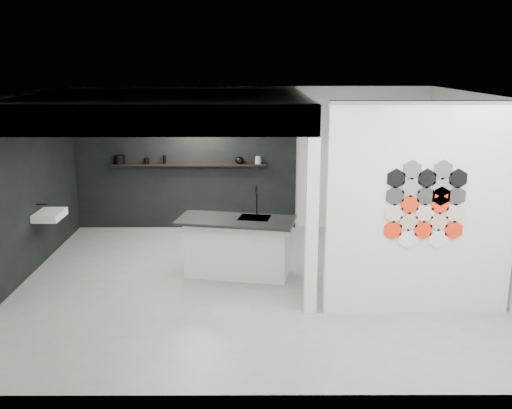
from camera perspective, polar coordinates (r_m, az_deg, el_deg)
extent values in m
cube|color=gray|center=(8.75, -0.65, -7.84)|extent=(7.00, 6.00, 0.01)
cube|color=silver|center=(7.66, 16.15, -0.57)|extent=(2.45, 0.15, 2.80)
cube|color=black|center=(11.35, -7.14, 3.44)|extent=(4.40, 0.04, 2.35)
cube|color=black|center=(9.99, -20.95, 1.11)|extent=(0.04, 4.00, 2.35)
cube|color=silver|center=(9.23, -8.86, 9.53)|extent=(4.40, 4.00, 0.40)
cube|color=silver|center=(7.45, 5.59, -2.28)|extent=(0.16, 0.16, 2.35)
cube|color=silver|center=(7.35, -11.06, 8.25)|extent=(4.40, 0.16, 0.40)
cube|color=silver|center=(9.80, -19.93, -1.00)|extent=(0.40, 0.60, 0.12)
cube|color=black|center=(11.22, -6.72, 3.97)|extent=(3.00, 0.15, 0.04)
cube|color=silver|center=(8.89, -1.88, -4.36)|extent=(1.64, 0.86, 0.90)
cube|color=black|center=(8.67, -2.02, -1.59)|extent=(1.89, 1.10, 0.04)
cube|color=black|center=(8.75, -0.16, -1.36)|extent=(0.54, 0.48, 0.02)
cylinder|color=black|center=(8.89, 0.09, 0.34)|extent=(0.03, 0.03, 0.42)
torus|color=black|center=(8.78, 0.02, 1.56)|extent=(0.05, 0.15, 0.15)
cylinder|color=black|center=(11.43, -13.49, 4.40)|extent=(0.24, 0.24, 0.17)
ellipsoid|color=black|center=(11.13, -1.67, 4.46)|extent=(0.17, 0.17, 0.14)
cylinder|color=gray|center=(11.13, 0.21, 4.33)|extent=(0.13, 0.13, 0.09)
cylinder|color=gray|center=(11.13, 0.21, 4.47)|extent=(0.13, 0.13, 0.15)
cylinder|color=black|center=(11.26, -9.14, 4.46)|extent=(0.08, 0.08, 0.16)
cylinder|color=black|center=(11.33, -10.89, 4.30)|extent=(0.11, 0.11, 0.11)
cylinder|color=red|center=(7.55, 13.54, -2.49)|extent=(0.26, 0.02, 0.26)
cylinder|color=beige|center=(7.49, 13.64, -0.84)|extent=(0.26, 0.02, 0.26)
cylinder|color=#2D2D2D|center=(7.43, 13.74, 0.83)|extent=(0.26, 0.02, 0.26)
cylinder|color=black|center=(7.38, 13.84, 2.53)|extent=(0.26, 0.02, 0.26)
cylinder|color=white|center=(7.63, 14.92, -3.29)|extent=(0.26, 0.02, 0.26)
cylinder|color=tan|center=(7.56, 15.02, -1.66)|extent=(0.26, 0.02, 0.26)
cylinder|color=red|center=(7.51, 15.13, -0.01)|extent=(0.26, 0.02, 0.26)
cylinder|color=silver|center=(7.46, 15.25, 1.67)|extent=(0.26, 0.02, 0.26)
cylinder|color=black|center=(7.41, 15.36, 3.37)|extent=(0.26, 0.02, 0.26)
cylinder|color=red|center=(7.65, 16.38, -2.46)|extent=(0.26, 0.02, 0.26)
cylinder|color=beige|center=(7.59, 16.50, -0.83)|extent=(0.26, 0.02, 0.26)
cylinder|color=#2D2D2D|center=(7.53, 16.62, 0.82)|extent=(0.26, 0.02, 0.26)
cylinder|color=black|center=(7.49, 16.74, 2.50)|extent=(0.26, 0.02, 0.26)
cylinder|color=white|center=(7.74, 17.71, -3.24)|extent=(0.26, 0.02, 0.26)
cylinder|color=tan|center=(7.68, 17.84, -1.63)|extent=(0.26, 0.02, 0.26)
cylinder|color=red|center=(7.62, 17.96, 0.00)|extent=(0.26, 0.02, 0.26)
cylinder|color=silver|center=(7.57, 18.09, 1.65)|extent=(0.26, 0.02, 0.26)
cylinder|color=black|center=(7.53, 18.22, 3.32)|extent=(0.26, 0.02, 0.26)
cylinder|color=red|center=(7.77, 19.14, -2.42)|extent=(0.26, 0.02, 0.26)
cylinder|color=beige|center=(7.71, 19.28, -0.81)|extent=(0.26, 0.02, 0.26)
cylinder|color=#2D2D2D|center=(7.66, 19.41, 0.81)|extent=(0.26, 0.02, 0.26)
cylinder|color=black|center=(7.61, 19.55, 2.46)|extent=(0.26, 0.02, 0.26)
cylinder|color=red|center=(7.59, 18.03, 0.82)|extent=(0.26, 0.02, 0.26)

